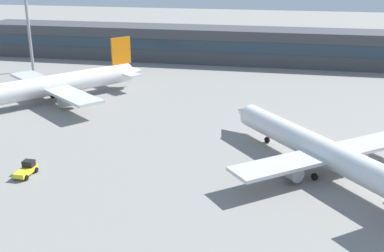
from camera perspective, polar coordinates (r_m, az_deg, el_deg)
ground_plane at (r=73.19m, az=-5.89°, el=-1.81°), size 400.00×400.00×0.00m
terminal_building at (r=130.13m, az=2.19°, el=9.79°), size 127.71×12.13×9.00m
airplane_near at (r=64.04m, az=15.07°, el=-2.75°), size 27.82×32.22×9.73m
airplane_mid at (r=95.13m, az=-17.17°, el=4.56°), size 30.60×37.00×10.97m
baggage_tug_yellow at (r=64.99m, az=-19.28°, el=-4.94°), size 1.85×3.62×1.75m
floodlight_tower_west at (r=122.56m, az=-19.35°, el=13.68°), size 3.20×0.80×28.37m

